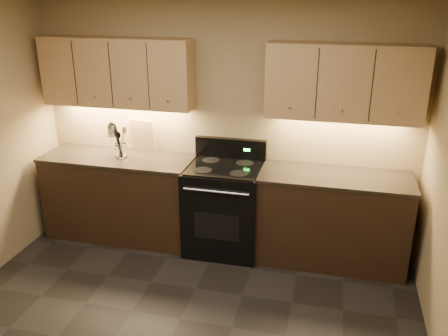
{
  "coord_description": "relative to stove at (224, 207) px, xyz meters",
  "views": [
    {
      "loc": [
        1.14,
        -2.65,
        2.63
      ],
      "look_at": [
        0.13,
        1.45,
        1.0
      ],
      "focal_mm": 38.0,
      "sensor_mm": 36.0,
      "label": 1
    }
  ],
  "objects": [
    {
      "name": "wall_back",
      "position": [
        -0.08,
        0.32,
        0.82
      ],
      "size": [
        4.0,
        0.04,
        2.6
      ],
      "primitive_type": "cube",
      "color": "#9C845C",
      "rests_on": "ground"
    },
    {
      "name": "wooden_spoon",
      "position": [
        -1.15,
        0.01,
        0.63
      ],
      "size": [
        0.14,
        0.11,
        0.33
      ],
      "primitive_type": null,
      "rotation": [
        -0.05,
        0.25,
        0.3
      ],
      "color": "tan",
      "rests_on": "utensil_crock"
    },
    {
      "name": "counter_left",
      "position": [
        -1.18,
        0.02,
        -0.01
      ],
      "size": [
        1.62,
        0.62,
        0.93
      ],
      "color": "black",
      "rests_on": "ground"
    },
    {
      "name": "outlet_plate",
      "position": [
        -1.38,
        0.31,
        0.64
      ],
      "size": [
        0.08,
        0.01,
        0.12
      ],
      "primitive_type": "cube",
      "color": "#B2B5BA",
      "rests_on": "wall_back"
    },
    {
      "name": "steel_skimmer",
      "position": [
        -1.1,
        0.0,
        0.65
      ],
      "size": [
        0.2,
        0.1,
        0.37
      ],
      "primitive_type": null,
      "rotation": [
        -0.04,
        -0.32,
        0.05
      ],
      "color": "silver",
      "rests_on": "utensil_crock"
    },
    {
      "name": "utensil_crock",
      "position": [
        -1.13,
        0.01,
        0.52
      ],
      "size": [
        0.16,
        0.16,
        0.15
      ],
      "color": "white",
      "rests_on": "counter_left"
    },
    {
      "name": "upper_cab_right",
      "position": [
        1.1,
        0.17,
        1.32
      ],
      "size": [
        1.44,
        0.3,
        0.7
      ],
      "primitive_type": "cube",
      "color": "tan",
      "rests_on": "wall_back"
    },
    {
      "name": "counter_right",
      "position": [
        1.1,
        0.02,
        -0.01
      ],
      "size": [
        1.46,
        0.62,
        0.93
      ],
      "color": "black",
      "rests_on": "ground"
    },
    {
      "name": "upper_cab_left",
      "position": [
        -1.18,
        0.17,
        1.32
      ],
      "size": [
        1.6,
        0.3,
        0.7
      ],
      "primitive_type": "cube",
      "color": "tan",
      "rests_on": "wall_back"
    },
    {
      "name": "stove",
      "position": [
        0.0,
        0.0,
        0.0
      ],
      "size": [
        0.76,
        0.68,
        1.14
      ],
      "color": "black",
      "rests_on": "ground"
    },
    {
      "name": "black_turner",
      "position": [
        -1.11,
        -0.01,
        0.63
      ],
      "size": [
        0.17,
        0.12,
        0.35
      ],
      "primitive_type": null,
      "rotation": [
        -0.13,
        -0.2,
        0.26
      ],
      "color": "black",
      "rests_on": "utensil_crock"
    },
    {
      "name": "steel_spatula",
      "position": [
        -1.12,
        0.02,
        0.64
      ],
      "size": [
        0.2,
        0.13,
        0.37
      ],
      "primitive_type": null,
      "rotation": [
        0.16,
        -0.25,
        -0.37
      ],
      "color": "silver",
      "rests_on": "utensil_crock"
    },
    {
      "name": "black_spoon",
      "position": [
        -1.14,
        0.04,
        0.61
      ],
      "size": [
        0.08,
        0.14,
        0.3
      ],
      "primitive_type": null,
      "rotation": [
        0.3,
        0.08,
        -0.01
      ],
      "color": "black",
      "rests_on": "utensil_crock"
    },
    {
      "name": "cutting_board",
      "position": [
        -0.99,
        0.28,
        0.63
      ],
      "size": [
        0.29,
        0.11,
        0.36
      ],
      "primitive_type": "cube",
      "rotation": [
        0.18,
        0.0,
        -0.1
      ],
      "color": "tan",
      "rests_on": "counter_left"
    }
  ]
}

